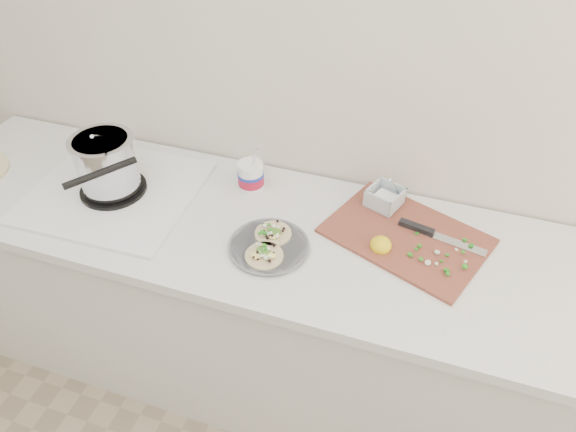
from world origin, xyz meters
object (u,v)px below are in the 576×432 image
(stove, at_px, (109,173))
(cutboard, at_px, (406,230))
(tub, at_px, (251,174))
(taco_plate, at_px, (269,244))

(stove, relative_size, cutboard, 1.01)
(stove, relative_size, tub, 2.77)
(stove, xyz_separation_m, taco_plate, (0.61, -0.08, -0.07))
(taco_plate, bearing_deg, cutboard, 27.03)
(tub, bearing_deg, cutboard, -6.25)
(stove, relative_size, taco_plate, 2.27)
(taco_plate, height_order, cutboard, cutboard)
(cutboard, bearing_deg, taco_plate, -131.84)
(taco_plate, xyz_separation_m, tub, (-0.16, 0.26, 0.05))
(cutboard, bearing_deg, stove, -152.22)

